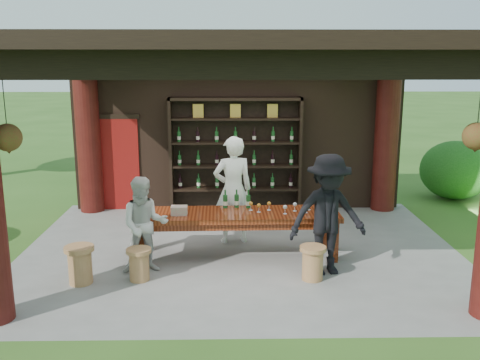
{
  "coord_description": "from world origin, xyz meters",
  "views": [
    {
      "loc": [
        -0.17,
        -8.64,
        3.21
      ],
      "look_at": [
        0.0,
        0.4,
        1.15
      ],
      "focal_mm": 40.0,
      "sensor_mm": 36.0,
      "label": 1
    }
  ],
  "objects_px": {
    "stool_near_left": "(139,264)",
    "napkin_basket": "(179,210)",
    "guest_woman": "(145,225)",
    "host": "(233,190)",
    "stool_near_right": "(313,262)",
    "tasting_table": "(238,219)",
    "guest_man": "(328,215)",
    "stool_far_left": "(80,264)",
    "wine_shelf": "(235,155)"
  },
  "relations": [
    {
      "from": "napkin_basket",
      "to": "stool_near_right",
      "type": "bearing_deg",
      "value": -23.69
    },
    {
      "from": "host",
      "to": "stool_near_right",
      "type": "bearing_deg",
      "value": 111.3
    },
    {
      "from": "stool_near_left",
      "to": "guest_woman",
      "type": "relative_size",
      "value": 0.33
    },
    {
      "from": "stool_far_left",
      "to": "guest_woman",
      "type": "height_order",
      "value": "guest_woman"
    },
    {
      "from": "stool_near_left",
      "to": "stool_far_left",
      "type": "xyz_separation_m",
      "value": [
        -0.84,
        -0.1,
        0.04
      ]
    },
    {
      "from": "guest_man",
      "to": "stool_near_right",
      "type": "bearing_deg",
      "value": -145.23
    },
    {
      "from": "host",
      "to": "guest_woman",
      "type": "xyz_separation_m",
      "value": [
        -1.35,
        -1.35,
        -0.21
      ]
    },
    {
      "from": "guest_woman",
      "to": "tasting_table",
      "type": "bearing_deg",
      "value": 14.02
    },
    {
      "from": "stool_near_left",
      "to": "guest_man",
      "type": "relative_size",
      "value": 0.26
    },
    {
      "from": "tasting_table",
      "to": "host",
      "type": "xyz_separation_m",
      "value": [
        -0.08,
        0.72,
        0.32
      ]
    },
    {
      "from": "stool_near_left",
      "to": "guest_woman",
      "type": "height_order",
      "value": "guest_woman"
    },
    {
      "from": "stool_near_right",
      "to": "guest_man",
      "type": "distance_m",
      "value": 0.74
    },
    {
      "from": "stool_near_left",
      "to": "napkin_basket",
      "type": "xyz_separation_m",
      "value": [
        0.52,
        0.87,
        0.56
      ]
    },
    {
      "from": "wine_shelf",
      "to": "stool_near_left",
      "type": "distance_m",
      "value": 4.06
    },
    {
      "from": "tasting_table",
      "to": "stool_far_left",
      "type": "bearing_deg",
      "value": -155.14
    },
    {
      "from": "tasting_table",
      "to": "napkin_basket",
      "type": "relative_size",
      "value": 12.79
    },
    {
      "from": "wine_shelf",
      "to": "stool_near_left",
      "type": "xyz_separation_m",
      "value": [
        -1.46,
        -3.66,
        -0.96
      ]
    },
    {
      "from": "stool_near_left",
      "to": "host",
      "type": "bearing_deg",
      "value": 50.55
    },
    {
      "from": "tasting_table",
      "to": "guest_man",
      "type": "distance_m",
      "value": 1.56
    },
    {
      "from": "guest_woman",
      "to": "stool_near_right",
      "type": "bearing_deg",
      "value": -18.18
    },
    {
      "from": "tasting_table",
      "to": "stool_near_left",
      "type": "distance_m",
      "value": 1.81
    },
    {
      "from": "stool_near_left",
      "to": "guest_man",
      "type": "bearing_deg",
      "value": 4.54
    },
    {
      "from": "wine_shelf",
      "to": "host",
      "type": "xyz_separation_m",
      "value": [
        -0.07,
        -1.96,
        -0.26
      ]
    },
    {
      "from": "wine_shelf",
      "to": "napkin_basket",
      "type": "bearing_deg",
      "value": -108.6
    },
    {
      "from": "stool_far_left",
      "to": "napkin_basket",
      "type": "distance_m",
      "value": 1.75
    },
    {
      "from": "stool_far_left",
      "to": "guest_man",
      "type": "height_order",
      "value": "guest_man"
    },
    {
      "from": "stool_near_left",
      "to": "guest_man",
      "type": "distance_m",
      "value": 2.9
    },
    {
      "from": "tasting_table",
      "to": "guest_woman",
      "type": "bearing_deg",
      "value": -156.21
    },
    {
      "from": "guest_man",
      "to": "napkin_basket",
      "type": "xyz_separation_m",
      "value": [
        -2.29,
        0.65,
        -0.1
      ]
    },
    {
      "from": "tasting_table",
      "to": "stool_far_left",
      "type": "distance_m",
      "value": 2.57
    },
    {
      "from": "stool_near_right",
      "to": "guest_woman",
      "type": "height_order",
      "value": "guest_woman"
    },
    {
      "from": "stool_far_left",
      "to": "guest_man",
      "type": "distance_m",
      "value": 3.72
    },
    {
      "from": "stool_near_right",
      "to": "host",
      "type": "xyz_separation_m",
      "value": [
        -1.17,
        1.72,
        0.68
      ]
    },
    {
      "from": "stool_near_left",
      "to": "stool_near_right",
      "type": "relative_size",
      "value": 0.95
    },
    {
      "from": "host",
      "to": "guest_man",
      "type": "bearing_deg",
      "value": 120.99
    },
    {
      "from": "stool_near_right",
      "to": "host",
      "type": "distance_m",
      "value": 2.19
    },
    {
      "from": "stool_near_right",
      "to": "stool_near_left",
      "type": "bearing_deg",
      "value": 179.43
    },
    {
      "from": "host",
      "to": "stool_near_left",
      "type": "bearing_deg",
      "value": 37.7
    },
    {
      "from": "guest_woman",
      "to": "guest_man",
      "type": "xyz_separation_m",
      "value": [
        2.76,
        -0.12,
        0.18
      ]
    },
    {
      "from": "tasting_table",
      "to": "stool_near_right",
      "type": "relative_size",
      "value": 6.46
    },
    {
      "from": "tasting_table",
      "to": "stool_near_right",
      "type": "bearing_deg",
      "value": -42.74
    },
    {
      "from": "wine_shelf",
      "to": "stool_near_left",
      "type": "bearing_deg",
      "value": -111.78
    },
    {
      "from": "tasting_table",
      "to": "napkin_basket",
      "type": "height_order",
      "value": "napkin_basket"
    },
    {
      "from": "stool_far_left",
      "to": "guest_man",
      "type": "xyz_separation_m",
      "value": [
        3.65,
        0.32,
        0.62
      ]
    },
    {
      "from": "host",
      "to": "guest_woman",
      "type": "distance_m",
      "value": 1.92
    },
    {
      "from": "wine_shelf",
      "to": "host",
      "type": "relative_size",
      "value": 1.45
    },
    {
      "from": "tasting_table",
      "to": "stool_far_left",
      "type": "height_order",
      "value": "tasting_table"
    },
    {
      "from": "tasting_table",
      "to": "napkin_basket",
      "type": "xyz_separation_m",
      "value": [
        -0.95,
        -0.11,
        0.19
      ]
    },
    {
      "from": "tasting_table",
      "to": "stool_far_left",
      "type": "xyz_separation_m",
      "value": [
        -2.32,
        -1.07,
        -0.33
      ]
    },
    {
      "from": "tasting_table",
      "to": "guest_woman",
      "type": "distance_m",
      "value": 1.57
    }
  ]
}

